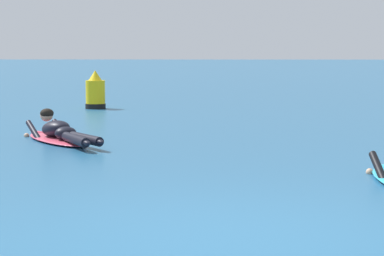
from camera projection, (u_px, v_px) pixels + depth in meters
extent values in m
plane|color=#235B84|center=(212.00, 118.00, 16.22)|extent=(120.00, 120.00, 0.00)
ellipsoid|color=#2DB2D1|center=(383.00, 167.00, 9.51)|extent=(0.22, 0.21, 0.06)
cylinder|color=black|center=(379.00, 169.00, 8.90)|extent=(0.12, 0.61, 0.35)
sphere|color=tan|center=(370.00, 172.00, 9.30)|extent=(0.09, 0.09, 0.09)
ellipsoid|color=#E54C66|center=(57.00, 139.00, 12.36)|extent=(1.52, 1.99, 0.07)
ellipsoid|color=#E54C66|center=(37.00, 133.00, 13.16)|extent=(0.28, 0.28, 0.06)
ellipsoid|color=black|center=(56.00, 129.00, 12.38)|extent=(0.71, 0.82, 0.35)
ellipsoid|color=black|center=(66.00, 133.00, 12.03)|extent=(0.44, 0.42, 0.20)
cylinder|color=black|center=(76.00, 139.00, 11.48)|extent=(0.54, 0.86, 0.14)
ellipsoid|color=black|center=(86.00, 143.00, 11.08)|extent=(0.20, 0.24, 0.08)
cylinder|color=black|center=(86.00, 139.00, 11.56)|extent=(0.63, 0.82, 0.14)
ellipsoid|color=black|center=(100.00, 142.00, 11.19)|extent=(0.20, 0.24, 0.08)
cylinder|color=black|center=(34.00, 132.00, 12.62)|extent=(0.39, 0.57, 0.35)
sphere|color=tan|center=(27.00, 136.00, 12.97)|extent=(0.09, 0.09, 0.09)
cylinder|color=black|center=(61.00, 131.00, 12.82)|extent=(0.39, 0.57, 0.35)
sphere|color=tan|center=(53.00, 134.00, 13.16)|extent=(0.09, 0.09, 0.09)
sphere|color=tan|center=(47.00, 115.00, 12.72)|extent=(0.21, 0.21, 0.21)
ellipsoid|color=black|center=(47.00, 113.00, 12.70)|extent=(0.29, 0.28, 0.16)
cylinder|color=yellow|center=(95.00, 95.00, 18.57)|extent=(0.46, 0.46, 0.67)
cone|color=yellow|center=(95.00, 75.00, 18.53)|extent=(0.32, 0.32, 0.24)
cylinder|color=black|center=(96.00, 106.00, 18.60)|extent=(0.48, 0.48, 0.12)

